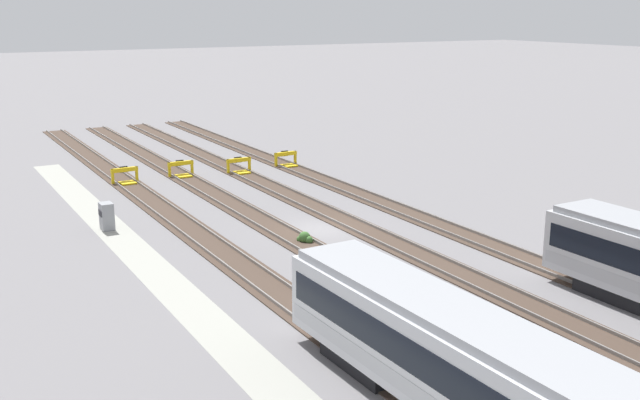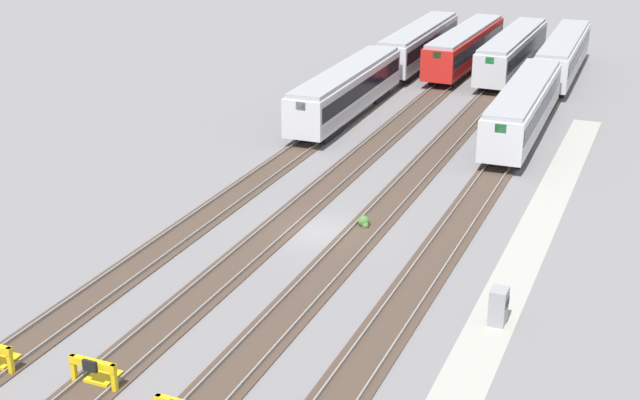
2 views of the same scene
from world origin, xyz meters
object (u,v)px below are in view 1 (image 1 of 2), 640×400
Objects in this scene: bumper_stop_nearest_track at (126,177)px; bumper_stop_near_inner_track at (182,170)px; bumper_stop_middle_track at (240,167)px; subway_car_back_row_leftmost at (482,377)px; weed_clump at (305,238)px; electrical_cabinet at (107,216)px; bumper_stop_far_inner_track at (287,160)px.

bumper_stop_nearest_track and bumper_stop_near_inner_track have the same top height.
bumper_stop_nearest_track and bumper_stop_middle_track have the same top height.
bumper_stop_near_inner_track is at bearing -103.33° from bumper_stop_middle_track.
subway_car_back_row_leftmost is 20.29m from weed_clump.
subway_car_back_row_leftmost is at bearing 8.54° from electrical_cabinet.
subway_car_back_row_leftmost is 40.55m from bumper_stop_far_inner_track.
subway_car_back_row_leftmost reaches higher than bumper_stop_far_inner_track.
bumper_stop_middle_track is 1.00× the size of bumper_stop_far_inner_track.
subway_car_back_row_leftmost is 27.77m from electrical_cabinet.
bumper_stop_nearest_track is 1.00× the size of bumper_stop_near_inner_track.
weed_clump is (-19.65, 4.72, -1.80)m from subway_car_back_row_leftmost.
bumper_stop_far_inner_track reaches higher than weed_clump.
bumper_stop_nearest_track is 1.26× the size of electrical_cabinet.
electrical_cabinet is at bearing -36.83° from bumper_stop_near_inner_track.
bumper_stop_far_inner_track is at bearing 122.20° from electrical_cabinet.
bumper_stop_middle_track is (-37.79, 8.78, -1.53)m from subway_car_back_row_leftmost.
bumper_stop_far_inner_track is at bearing 96.95° from bumper_stop_middle_track.
bumper_stop_far_inner_track is (0.28, 13.12, 0.00)m from bumper_stop_nearest_track.
subway_car_back_row_leftmost is at bearing -13.51° from weed_clump.
electrical_cabinet is (11.17, -4.17, 0.29)m from bumper_stop_nearest_track.
bumper_stop_far_inner_track is 1.26× the size of electrical_cabinet.
bumper_stop_near_inner_track is at bearing -179.07° from weed_clump.
bumper_stop_far_inner_track is at bearing 161.04° from subway_car_back_row_leftmost.
subway_car_back_row_leftmost is at bearing -13.08° from bumper_stop_middle_track.
bumper_stop_far_inner_track is (-0.53, 4.38, 0.00)m from bumper_stop_middle_track.
subway_car_back_row_leftmost reaches higher than bumper_stop_nearest_track.
weed_clump is (18.14, -4.06, -0.27)m from bumper_stop_middle_track.
bumper_stop_middle_track is 4.42m from bumper_stop_far_inner_track.
bumper_stop_middle_track reaches higher than weed_clump.
bumper_stop_nearest_track is at bearing 179.93° from subway_car_back_row_leftmost.
bumper_stop_far_inner_track is at bearing 86.72° from bumper_stop_near_inner_track.
electrical_cabinet reaches higher than bumper_stop_near_inner_track.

